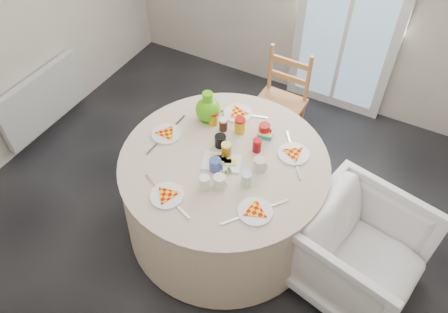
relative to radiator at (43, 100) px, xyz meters
The scene contains 12 objects.
floor 1.99m from the radiator, ahead, with size 4.00×4.00×0.00m, color black.
glass_door 3.00m from the radiator, 36.79° to the left, with size 1.00×0.08×2.10m, color silver.
radiator is the anchor object (origin of this frame).
table 2.07m from the radiator, ahead, with size 1.56×1.56×0.79m, color beige.
wooden_chair 2.24m from the radiator, 23.70° to the left, with size 0.43×0.41×0.96m, color #AF6E44, non-canonical shape.
armchair 3.15m from the radiator, ahead, with size 0.80×0.75×0.83m, color white.
place_settings 2.11m from the radiator, ahead, with size 1.23×1.23×0.02m, color silver, non-canonical shape.
jar_cluster 2.06m from the radiator, ahead, with size 0.48×0.24×0.14m, color #8E4111, non-canonical shape.
butter_tub 2.27m from the radiator, ahead, with size 0.11×0.08×0.04m, color #0E96B1.
green_pitcher 1.83m from the radiator, ahead, with size 0.19×0.19×0.25m, color #4BB60F, non-canonical shape.
cheese_platter 2.11m from the radiator, ahead, with size 0.27×0.18×0.04m, color white, non-canonical shape.
mugs_glasses 2.21m from the radiator, ahead, with size 0.63×0.63×0.12m, color #989898, non-canonical shape.
Camera 1 is at (1.13, -1.83, 3.05)m, focal length 35.00 mm.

